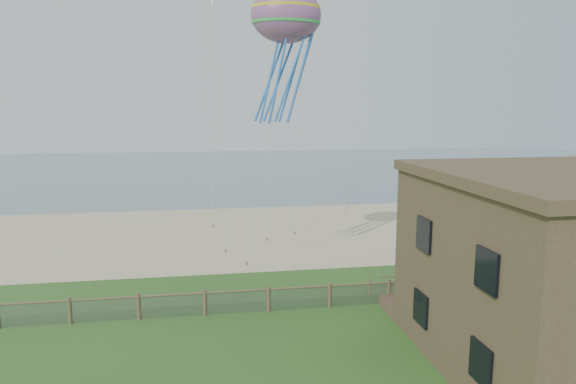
# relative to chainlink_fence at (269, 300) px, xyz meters

# --- Properties ---
(ground) EXTENTS (160.00, 160.00, 0.00)m
(ground) POSITION_rel_chainlink_fence_xyz_m (0.00, -6.00, -0.55)
(ground) COLOR #27541D
(ground) RESTS_ON ground
(sand_beach) EXTENTS (72.00, 20.00, 0.02)m
(sand_beach) POSITION_rel_chainlink_fence_xyz_m (0.00, 16.00, -0.55)
(sand_beach) COLOR tan
(sand_beach) RESTS_ON ground
(ocean) EXTENTS (160.00, 68.00, 0.02)m
(ocean) POSITION_rel_chainlink_fence_xyz_m (0.00, 60.00, -0.55)
(ocean) COLOR slate
(ocean) RESTS_ON ground
(chainlink_fence) EXTENTS (36.20, 0.20, 1.25)m
(chainlink_fence) POSITION_rel_chainlink_fence_xyz_m (0.00, 0.00, 0.00)
(chainlink_fence) COLOR brown
(chainlink_fence) RESTS_ON ground
(motel_deck) EXTENTS (15.00, 2.00, 0.50)m
(motel_deck) POSITION_rel_chainlink_fence_xyz_m (13.00, -1.00, -0.30)
(motel_deck) COLOR brown
(motel_deck) RESTS_ON ground
(picnic_table) EXTENTS (1.80, 1.48, 0.68)m
(picnic_table) POSITION_rel_chainlink_fence_xyz_m (7.16, -1.00, -0.21)
(picnic_table) COLOR brown
(picnic_table) RESTS_ON ground
(octopus_kite) EXTENTS (4.15, 3.36, 7.51)m
(octopus_kite) POSITION_rel_chainlink_fence_xyz_m (1.58, 4.52, 11.95)
(octopus_kite) COLOR orange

